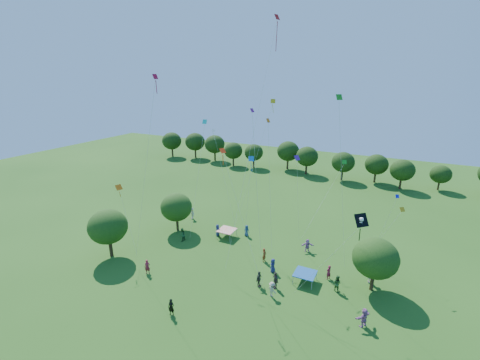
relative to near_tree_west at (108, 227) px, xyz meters
name	(u,v)px	position (x,y,z in m)	size (l,w,h in m)	color
near_tree_west	(108,227)	(0.00, 0.00, 0.00)	(4.60, 4.60, 6.02)	#422B19
near_tree_north	(176,207)	(3.04, 9.23, -0.39)	(4.37, 4.37, 5.52)	#422B19
near_tree_east	(375,258)	(29.14, 7.13, -0.26)	(4.51, 4.51, 5.72)	#422B19
treeline	(316,157)	(14.05, 45.02, 0.15)	(88.01, 8.77, 6.77)	#422B19
tent_red_stripe	(227,230)	(10.34, 10.53, -2.90)	(2.20, 2.20, 1.10)	#CC3F18
tent_blue	(305,273)	(22.63, 5.34, -2.90)	(2.20, 2.20, 1.10)	#154A8D
man_in_black	(171,307)	(13.00, -4.99, -3.12)	(0.61, 0.39, 1.65)	black
crowd_person_0	(218,230)	(8.98, 10.36, -3.12)	(0.81, 0.44, 1.64)	navy
crowd_person_1	(329,272)	(24.78, 6.99, -3.11)	(0.62, 0.40, 1.66)	maroon
crowd_person_2	(182,235)	(5.51, 6.96, -3.04)	(0.89, 0.48, 1.80)	#275B2B
crowd_person_3	(272,289)	(20.31, 1.60, -3.14)	(1.04, 0.47, 1.60)	#A8A086
crowd_person_4	(275,280)	(20.15, 3.00, -3.02)	(1.08, 0.49, 1.85)	#473C39
crowd_person_5	(307,245)	(21.19, 11.69, -3.11)	(1.55, 0.55, 1.66)	#9B5D9F
crowd_person_6	(273,265)	(18.92, 5.57, -3.12)	(0.81, 0.44, 1.64)	navy
crowd_person_7	(264,255)	(17.23, 7.15, -3.09)	(0.63, 0.41, 1.70)	maroon
crowd_person_8	(384,256)	(29.95, 13.10, -3.10)	(0.83, 0.45, 1.69)	#2A6437
crowd_person_9	(192,213)	(2.62, 13.41, -3.04)	(1.17, 0.53, 1.79)	#BDA897
crowd_person_10	(259,279)	(18.55, 2.46, -3.05)	(1.04, 0.47, 1.77)	#37332C
crowd_person_11	(364,318)	(28.98, 1.35, -3.03)	(1.69, 0.60, 1.81)	#A15E9D
crowd_person_12	(247,231)	(12.62, 12.02, -3.14)	(0.79, 0.43, 1.60)	navy
crowd_person_13	(147,267)	(6.52, -0.89, -3.10)	(0.62, 0.40, 1.67)	maroon
crowd_person_14	(337,283)	(25.95, 5.36, -3.06)	(0.86, 0.47, 1.75)	#295625
crowd_person_15	(370,276)	(28.85, 8.29, -3.15)	(1.03, 0.46, 1.58)	#B5A791
pirate_kite	(360,222)	(27.74, 0.27, 6.32)	(5.83, 1.58, 9.59)	black
red_high_kite	(266,74)	(16.00, 9.42, 17.26)	(1.72, 9.81, 25.95)	red
small_kite_0	(150,133)	(8.05, -0.38, 11.84)	(5.05, 0.52, 19.88)	red
small_kite_1	(269,155)	(16.89, 8.66, 8.68)	(1.68, 1.87, 15.31)	#FF630D
small_kite_2	(265,128)	(13.82, 14.95, 10.63)	(3.57, 4.99, 16.91)	gold
small_kite_3	(337,176)	(22.93, 18.03, 4.46)	(3.64, 7.55, 9.04)	#18871C
small_kite_4	(391,211)	(29.92, 11.85, 3.22)	(1.90, 0.54, 7.78)	#1617E2
small_kite_5	(256,177)	(18.77, 0.79, 8.58)	(1.17, 1.01, 17.16)	#931874
small_kite_6	(220,159)	(9.56, 10.36, 7.02)	(2.65, 1.35, 13.46)	white
small_kite_7	(201,150)	(8.56, 7.68, 8.65)	(1.86, 2.07, 14.86)	#0CBCB9
small_kite_8	(121,194)	(1.42, 1.21, 3.95)	(3.43, 1.73, 7.64)	orange
small_kite_9	(230,176)	(15.15, 2.57, 7.67)	(5.49, 2.10, 12.93)	#FF340D
small_kite_10	(397,216)	(30.62, 12.38, 2.51)	(3.10, 0.68, 6.19)	orange
small_kite_11	(341,142)	(24.64, 7.41, 11.02)	(2.39, 1.23, 18.11)	#1D7E17
small_kite_12	(250,170)	(13.81, 10.48, 6.13)	(0.84, 1.10, 10.41)	blue
small_kite_13	(297,173)	(19.86, 10.00, 6.62)	(0.62, 3.03, 11.38)	#631AA0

